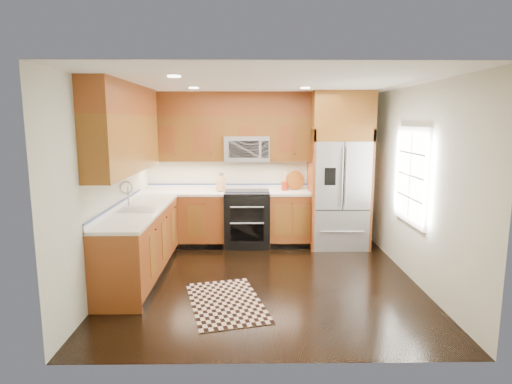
{
  "coord_description": "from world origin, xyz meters",
  "views": [
    {
      "loc": [
        -0.19,
        -5.48,
        2.13
      ],
      "look_at": [
        -0.11,
        0.6,
        1.11
      ],
      "focal_mm": 30.0,
      "sensor_mm": 36.0,
      "label": 1
    }
  ],
  "objects_px": {
    "range": "(247,219)",
    "rug": "(226,302)",
    "refrigerator": "(339,170)",
    "utensil_crock": "(285,184)",
    "knife_block": "(221,184)"
  },
  "relations": [
    {
      "from": "rug",
      "to": "utensil_crock",
      "type": "bearing_deg",
      "value": 56.2
    },
    {
      "from": "refrigerator",
      "to": "rug",
      "type": "xyz_separation_m",
      "value": [
        -1.79,
        -2.33,
        -1.3
      ]
    },
    {
      "from": "knife_block",
      "to": "utensil_crock",
      "type": "distance_m",
      "value": 1.09
    },
    {
      "from": "rug",
      "to": "range",
      "type": "bearing_deg",
      "value": 70.14
    },
    {
      "from": "rug",
      "to": "utensil_crock",
      "type": "xyz_separation_m",
      "value": [
        0.89,
        2.48,
        1.05
      ]
    },
    {
      "from": "range",
      "to": "rug",
      "type": "relative_size",
      "value": 0.7
    },
    {
      "from": "refrigerator",
      "to": "utensil_crock",
      "type": "xyz_separation_m",
      "value": [
        -0.9,
        0.15,
        -0.25
      ]
    },
    {
      "from": "refrigerator",
      "to": "utensil_crock",
      "type": "distance_m",
      "value": 0.95
    },
    {
      "from": "refrigerator",
      "to": "utensil_crock",
      "type": "height_order",
      "value": "refrigerator"
    },
    {
      "from": "refrigerator",
      "to": "rug",
      "type": "distance_m",
      "value": 3.21
    },
    {
      "from": "rug",
      "to": "knife_block",
      "type": "bearing_deg",
      "value": 80.61
    },
    {
      "from": "knife_block",
      "to": "rug",
      "type": "bearing_deg",
      "value": -85.21
    },
    {
      "from": "range",
      "to": "utensil_crock",
      "type": "xyz_separation_m",
      "value": [
        0.65,
        0.12,
        0.58
      ]
    },
    {
      "from": "refrigerator",
      "to": "utensil_crock",
      "type": "bearing_deg",
      "value": 170.28
    },
    {
      "from": "refrigerator",
      "to": "knife_block",
      "type": "xyz_separation_m",
      "value": [
        -1.99,
        0.11,
        -0.24
      ]
    }
  ]
}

